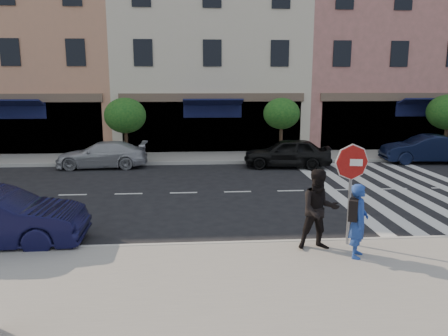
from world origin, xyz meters
The scene contains 15 objects.
ground centered at (0.00, 0.00, 0.00)m, with size 120.00×120.00×0.00m, color black.
sidewalk_near centered at (0.00, -3.75, 0.07)m, with size 60.00×4.50×0.15m, color gray.
sidewalk_far centered at (0.00, 11.00, 0.07)m, with size 60.00×3.00×0.15m, color gray.
building_west_mid centered at (-11.00, 17.00, 7.00)m, with size 10.00×9.00×14.00m, color tan.
building_centre centered at (-0.50, 17.00, 5.50)m, with size 11.00×9.00×11.00m, color beige.
building_east_mid centered at (11.50, 17.00, 6.50)m, with size 13.00×9.00×13.00m, color tan.
street_tree_wb centered at (-5.00, 10.80, 2.31)m, with size 2.10×2.10×3.06m.
street_tree_c centered at (3.00, 10.80, 2.36)m, with size 1.90×1.90×3.04m.
street_tree_ea centered at (12.00, 10.80, 2.39)m, with size 2.20×2.20×3.19m.
stop_sign centered at (2.07, -1.82, 1.95)m, with size 0.85×0.23×2.47m.
photographer centered at (2.01, -2.58, 0.99)m, with size 0.61×0.40×1.68m, color navy.
walker centered at (1.26, -2.06, 1.11)m, with size 0.93×0.73×1.92m, color black.
car_far_left centered at (-5.92, 9.10, 0.61)m, with size 1.71×4.22×1.22m, color #A7A8AC.
car_far_mid centered at (2.84, 8.50, 0.69)m, with size 1.64×4.08×1.39m, color black.
car_far_right centered at (9.98, 9.10, 0.70)m, with size 1.47×4.22×1.39m, color black.
Camera 1 is at (-1.69, -11.62, 4.06)m, focal length 35.00 mm.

